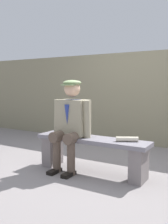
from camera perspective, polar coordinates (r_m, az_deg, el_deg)
The scene contains 5 objects.
ground_plane at distance 3.66m, azimuth 1.68°, elevation -13.30°, with size 30.00×30.00×0.00m, color gray.
bench at distance 3.57m, azimuth 1.69°, elevation -8.42°, with size 1.63×0.37×0.49m.
seated_man at distance 3.60m, azimuth -2.92°, elevation -1.83°, with size 0.60×0.56×1.28m.
rolled_magazine at distance 3.33m, azimuth 9.61°, elevation -6.00°, with size 0.06×0.06×0.28m, color beige.
stadium_wall at distance 5.36m, azimuth 12.53°, elevation 2.96°, with size 12.00×0.24×1.88m, color gray.
Camera 1 is at (-1.68, 3.02, 1.21)m, focal length 40.87 mm.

